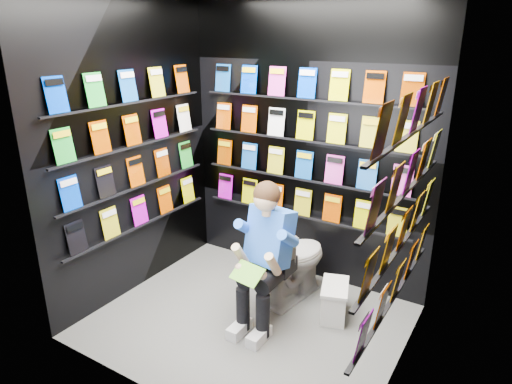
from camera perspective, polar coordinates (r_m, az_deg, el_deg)
The scene contains 13 objects.
floor at distance 3.96m, azimuth -0.98°, elevation -15.82°, with size 2.40×2.40×0.00m, color #575755.
wall_back at distance 4.22m, azimuth 6.30°, elevation 5.84°, with size 2.40×0.04×2.60m, color black.
wall_front at distance 2.64m, azimuth -12.93°, elevation -2.91°, with size 2.40×0.04×2.60m, color black.
wall_left at distance 4.13m, azimuth -15.29°, elevation 4.96°, with size 0.04×2.00×2.60m, color black.
wall_right at distance 2.94m, azimuth 18.98°, elevation -1.19°, with size 0.04×2.00×2.60m, color black.
comics_back at distance 4.20m, azimuth 6.12°, elevation 5.83°, with size 2.10×0.06×1.37m, color #C04600, non-canonical shape.
comics_left at distance 4.11m, azimuth -15.01°, elevation 4.98°, with size 0.06×1.70×1.37m, color #C04600, non-canonical shape.
comics_right at distance 2.94m, azimuth 18.43°, elevation -1.00°, with size 0.06×1.70×1.37m, color #C04600, non-canonical shape.
toilet at distance 4.11m, azimuth 4.49°, elevation -8.45°, with size 0.42×0.75×0.73m, color white.
longbox at distance 4.00m, azimuth 9.74°, elevation -13.40°, with size 0.20×0.36×0.27m, color white.
longbox_lid at distance 3.92m, azimuth 9.87°, elevation -11.58°, with size 0.21×0.37×0.03m, color white.
reader at distance 3.64m, azimuth 1.87°, elevation -5.65°, with size 0.48×0.70×1.28m, color blue, non-canonical shape.
held_comic at distance 3.45m, azimuth -1.11°, elevation -10.16°, with size 0.25×0.01×0.17m, color green.
Camera 1 is at (1.75, -2.72, 2.28)m, focal length 32.00 mm.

